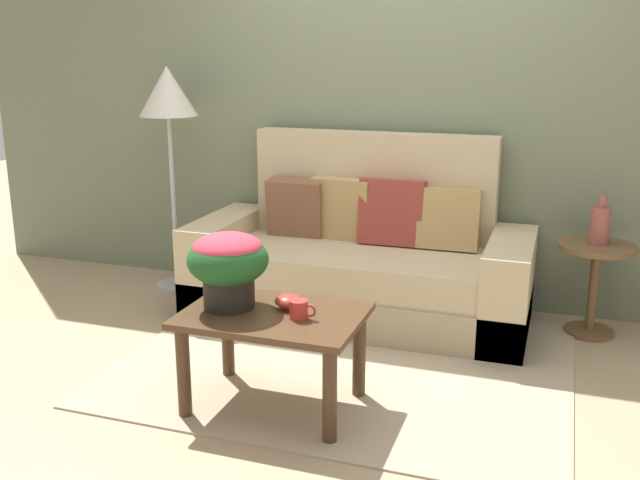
{
  "coord_description": "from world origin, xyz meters",
  "views": [
    {
      "loc": [
        1.03,
        -3.39,
        1.65
      ],
      "look_at": [
        -0.17,
        0.1,
        0.66
      ],
      "focal_mm": 40.43,
      "sensor_mm": 36.0,
      "label": 1
    }
  ],
  "objects_px": {
    "coffee_table": "(273,331)",
    "side_table": "(595,273)",
    "couch": "(361,264)",
    "coffee_mug": "(299,309)",
    "snack_bowl": "(289,301)",
    "potted_plant": "(228,262)",
    "floor_lamp": "(168,104)",
    "table_vase": "(600,224)"
  },
  "relations": [
    {
      "from": "coffee_table",
      "to": "side_table",
      "type": "distance_m",
      "value": 2.03
    },
    {
      "from": "couch",
      "to": "coffee_mug",
      "type": "xyz_separation_m",
      "value": [
        0.09,
        -1.35,
        0.18
      ]
    },
    {
      "from": "coffee_table",
      "to": "snack_bowl",
      "type": "xyz_separation_m",
      "value": [
        0.05,
        0.08,
        0.13
      ]
    },
    {
      "from": "side_table",
      "to": "potted_plant",
      "type": "xyz_separation_m",
      "value": [
        -1.65,
        -1.44,
        0.31
      ]
    },
    {
      "from": "couch",
      "to": "snack_bowl",
      "type": "bearing_deg",
      "value": -90.03
    },
    {
      "from": "side_table",
      "to": "snack_bowl",
      "type": "xyz_separation_m",
      "value": [
        -1.38,
        -1.37,
        0.13
      ]
    },
    {
      "from": "side_table",
      "to": "couch",
      "type": "bearing_deg",
      "value": -174.86
    },
    {
      "from": "snack_bowl",
      "to": "potted_plant",
      "type": "bearing_deg",
      "value": -164.93
    },
    {
      "from": "coffee_mug",
      "to": "coffee_table",
      "type": "bearing_deg",
      "value": 168.06
    },
    {
      "from": "potted_plant",
      "to": "coffee_mug",
      "type": "xyz_separation_m",
      "value": [
        0.36,
        -0.03,
        -0.18
      ]
    },
    {
      "from": "snack_bowl",
      "to": "floor_lamp",
      "type": "bearing_deg",
      "value": 136.0
    },
    {
      "from": "potted_plant",
      "to": "table_vase",
      "type": "relative_size",
      "value": 1.31
    },
    {
      "from": "coffee_table",
      "to": "potted_plant",
      "type": "distance_m",
      "value": 0.38
    },
    {
      "from": "couch",
      "to": "potted_plant",
      "type": "bearing_deg",
      "value": -101.68
    },
    {
      "from": "floor_lamp",
      "to": "coffee_mug",
      "type": "distance_m",
      "value": 2.19
    },
    {
      "from": "coffee_table",
      "to": "table_vase",
      "type": "distance_m",
      "value": 2.06
    },
    {
      "from": "side_table",
      "to": "snack_bowl",
      "type": "distance_m",
      "value": 1.95
    },
    {
      "from": "coffee_mug",
      "to": "side_table",
      "type": "bearing_deg",
      "value": 48.8
    },
    {
      "from": "potted_plant",
      "to": "coffee_table",
      "type": "bearing_deg",
      "value": -0.98
    },
    {
      "from": "side_table",
      "to": "snack_bowl",
      "type": "bearing_deg",
      "value": -135.33
    },
    {
      "from": "snack_bowl",
      "to": "coffee_table",
      "type": "bearing_deg",
      "value": -122.43
    },
    {
      "from": "coffee_table",
      "to": "floor_lamp",
      "type": "distance_m",
      "value": 2.13
    },
    {
      "from": "couch",
      "to": "snack_bowl",
      "type": "relative_size",
      "value": 15.45
    },
    {
      "from": "coffee_table",
      "to": "potted_plant",
      "type": "xyz_separation_m",
      "value": [
        -0.22,
        0.0,
        0.31
      ]
    },
    {
      "from": "couch",
      "to": "floor_lamp",
      "type": "distance_m",
      "value": 1.67
    },
    {
      "from": "coffee_table",
      "to": "side_table",
      "type": "height_order",
      "value": "side_table"
    },
    {
      "from": "coffee_table",
      "to": "floor_lamp",
      "type": "bearing_deg",
      "value": 133.35
    },
    {
      "from": "couch",
      "to": "floor_lamp",
      "type": "height_order",
      "value": "floor_lamp"
    },
    {
      "from": "side_table",
      "to": "floor_lamp",
      "type": "xyz_separation_m",
      "value": [
        -2.75,
        -0.04,
        0.91
      ]
    },
    {
      "from": "couch",
      "to": "floor_lamp",
      "type": "relative_size",
      "value": 1.36
    },
    {
      "from": "floor_lamp",
      "to": "potted_plant",
      "type": "height_order",
      "value": "floor_lamp"
    },
    {
      "from": "coffee_table",
      "to": "coffee_mug",
      "type": "xyz_separation_m",
      "value": [
        0.14,
        -0.03,
        0.14
      ]
    },
    {
      "from": "potted_plant",
      "to": "couch",
      "type": "bearing_deg",
      "value": 78.32
    },
    {
      "from": "snack_bowl",
      "to": "couch",
      "type": "bearing_deg",
      "value": 89.97
    },
    {
      "from": "snack_bowl",
      "to": "table_vase",
      "type": "height_order",
      "value": "table_vase"
    },
    {
      "from": "potted_plant",
      "to": "coffee_mug",
      "type": "height_order",
      "value": "potted_plant"
    },
    {
      "from": "coffee_mug",
      "to": "snack_bowl",
      "type": "height_order",
      "value": "coffee_mug"
    },
    {
      "from": "coffee_table",
      "to": "potted_plant",
      "type": "height_order",
      "value": "potted_plant"
    },
    {
      "from": "coffee_table",
      "to": "snack_bowl",
      "type": "height_order",
      "value": "snack_bowl"
    },
    {
      "from": "side_table",
      "to": "potted_plant",
      "type": "height_order",
      "value": "potted_plant"
    },
    {
      "from": "potted_plant",
      "to": "floor_lamp",
      "type": "bearing_deg",
      "value": 128.21
    },
    {
      "from": "side_table",
      "to": "coffee_mug",
      "type": "distance_m",
      "value": 1.96
    }
  ]
}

